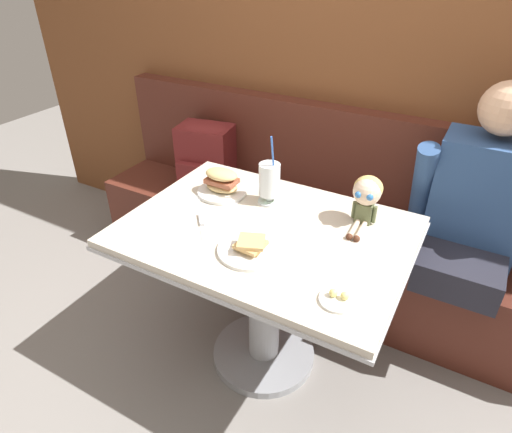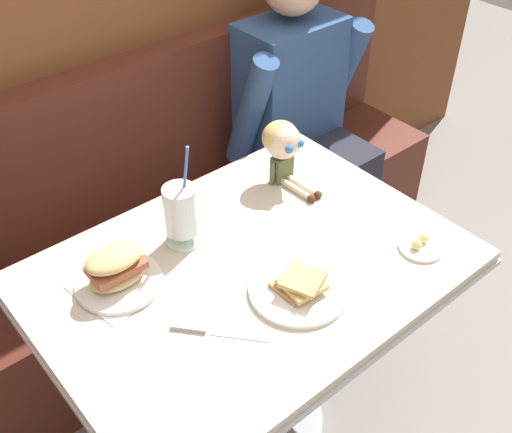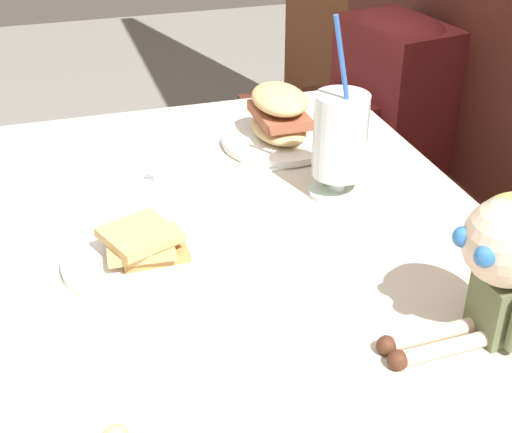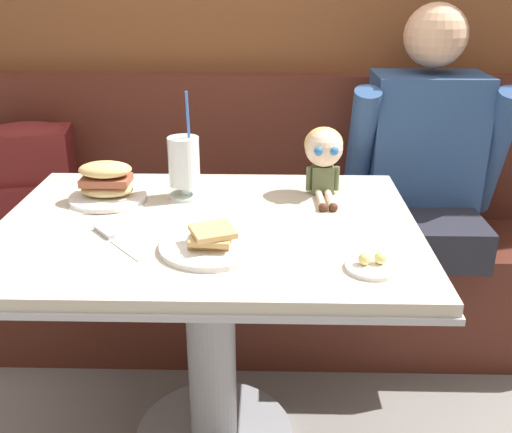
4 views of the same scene
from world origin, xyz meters
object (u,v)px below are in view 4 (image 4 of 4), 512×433
milkshake_glass (184,165)px  diner_patron (425,159)px  butter_knife (110,237)px  toast_plate (212,243)px  sandwich_plate (107,185)px  butter_saucer (372,265)px  backpack (31,176)px  seated_doll (324,152)px

milkshake_glass → diner_patron: bearing=26.6°
butter_knife → toast_plate: bearing=-11.9°
toast_plate → sandwich_plate: (-0.33, 0.31, 0.03)m
butter_knife → milkshake_glass: bearing=63.0°
butter_saucer → butter_knife: size_ratio=0.63×
toast_plate → butter_saucer: (0.36, -0.09, -0.01)m
toast_plate → butter_saucer: 0.38m
backpack → diner_patron: (1.42, -0.02, 0.08)m
butter_saucer → milkshake_glass: bearing=137.3°
milkshake_glass → butter_knife: size_ratio=1.65×
diner_patron → milkshake_glass: bearing=-153.4°
milkshake_glass → seated_doll: (0.40, 0.04, 0.03)m
toast_plate → seated_doll: 0.50m
sandwich_plate → seated_doll: seated_doll is taller
seated_doll → butter_saucer: bearing=-81.5°
toast_plate → milkshake_glass: (-0.11, 0.34, 0.08)m
milkshake_glass → backpack: size_ratio=0.78×
milkshake_glass → diner_patron: size_ratio=0.39×
butter_saucer → diner_patron: 0.89m
milkshake_glass → butter_saucer: milkshake_glass is taller
sandwich_plate → seated_doll: (0.62, 0.07, 0.08)m
toast_plate → backpack: bearing=134.0°
toast_plate → diner_patron: diner_patron is taller
backpack → butter_saucer: bearing=-37.8°
backpack → diner_patron: bearing=-0.9°
sandwich_plate → diner_patron: (1.01, 0.43, -0.04)m
milkshake_glass → sandwich_plate: milkshake_glass is taller
seated_doll → sandwich_plate: bearing=-173.2°
butter_saucer → seated_doll: (-0.07, 0.48, 0.12)m
toast_plate → butter_knife: bearing=168.1°
milkshake_glass → butter_knife: milkshake_glass is taller
milkshake_glass → backpack: milkshake_glass is taller
toast_plate → butter_knife: (-0.26, 0.05, -0.01)m
seated_doll → backpack: bearing=160.0°
milkshake_glass → butter_saucer: 0.65m
seated_doll → backpack: seated_doll is taller
backpack → diner_patron: diner_patron is taller
butter_knife → backpack: size_ratio=0.47×
toast_plate → sandwich_plate: sandwich_plate is taller
sandwich_plate → toast_plate: bearing=-43.6°
sandwich_plate → backpack: (-0.41, 0.45, -0.13)m
milkshake_glass → sandwich_plate: (-0.22, -0.03, -0.05)m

